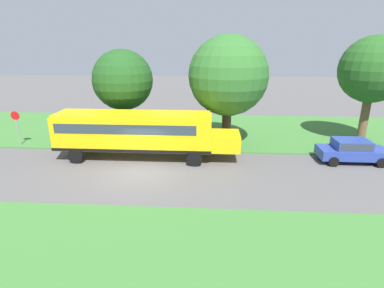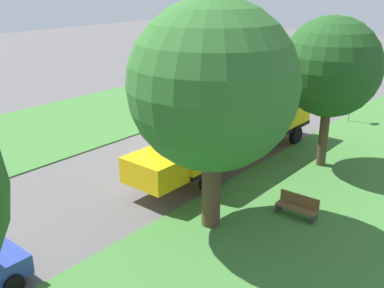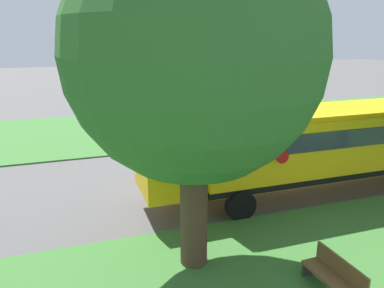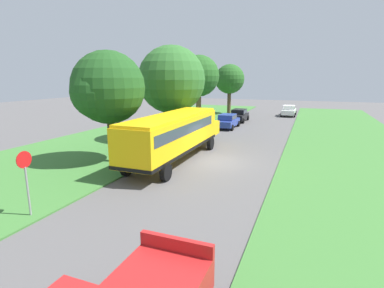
{
  "view_description": "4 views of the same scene",
  "coord_description": "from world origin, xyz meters",
  "px_view_note": "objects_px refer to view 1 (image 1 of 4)",
  "views": [
    {
      "loc": [
        16.58,
        4.26,
        7.5
      ],
      "look_at": [
        -0.74,
        3.14,
        1.72
      ],
      "focal_mm": 28.0,
      "sensor_mm": 36.0,
      "label": 1
    },
    {
      "loc": [
        -14.67,
        17.19,
        8.69
      ],
      "look_at": [
        -1.95,
        2.03,
        1.4
      ],
      "focal_mm": 42.0,
      "sensor_mm": 36.0,
      "label": 2
    },
    {
      "loc": [
        -13.77,
        8.2,
        5.77
      ],
      "look_at": [
        -0.02,
        3.58,
        1.49
      ],
      "focal_mm": 35.0,
      "sensor_mm": 36.0,
      "label": 3
    },
    {
      "loc": [
        5.58,
        -18.57,
        5.51
      ],
      "look_at": [
        -1.62,
        -0.21,
        1.14
      ],
      "focal_mm": 28.0,
      "sensor_mm": 36.0,
      "label": 4
    }
  ],
  "objects_px": {
    "oak_tree_far_end": "(373,69)",
    "park_bench": "(194,131)",
    "car_blue_nearest": "(352,149)",
    "oak_tree_beside_bus": "(120,81)",
    "school_bus": "(138,131)",
    "stop_sign": "(17,124)",
    "oak_tree_roadside_mid": "(228,74)"
  },
  "relations": [
    {
      "from": "school_bus",
      "to": "stop_sign",
      "type": "distance_m",
      "value": 10.05
    },
    {
      "from": "oak_tree_far_end",
      "to": "park_bench",
      "type": "height_order",
      "value": "oak_tree_far_end"
    },
    {
      "from": "park_bench",
      "to": "stop_sign",
      "type": "bearing_deg",
      "value": -76.04
    },
    {
      "from": "car_blue_nearest",
      "to": "park_bench",
      "type": "bearing_deg",
      "value": -115.27
    },
    {
      "from": "school_bus",
      "to": "stop_sign",
      "type": "height_order",
      "value": "school_bus"
    },
    {
      "from": "stop_sign",
      "to": "park_bench",
      "type": "xyz_separation_m",
      "value": [
        -3.32,
        13.34,
        -1.26
      ]
    },
    {
      "from": "car_blue_nearest",
      "to": "park_bench",
      "type": "relative_size",
      "value": 2.72
    },
    {
      "from": "car_blue_nearest",
      "to": "oak_tree_far_end",
      "type": "height_order",
      "value": "oak_tree_far_end"
    },
    {
      "from": "car_blue_nearest",
      "to": "oak_tree_beside_bus",
      "type": "height_order",
      "value": "oak_tree_beside_bus"
    },
    {
      "from": "oak_tree_far_end",
      "to": "park_bench",
      "type": "relative_size",
      "value": 5.08
    },
    {
      "from": "school_bus",
      "to": "car_blue_nearest",
      "type": "bearing_deg",
      "value": 90.52
    },
    {
      "from": "car_blue_nearest",
      "to": "oak_tree_beside_bus",
      "type": "relative_size",
      "value": 0.61
    },
    {
      "from": "oak_tree_far_end",
      "to": "car_blue_nearest",
      "type": "bearing_deg",
      "value": -30.56
    },
    {
      "from": "school_bus",
      "to": "stop_sign",
      "type": "relative_size",
      "value": 4.53
    },
    {
      "from": "oak_tree_beside_bus",
      "to": "park_bench",
      "type": "distance_m",
      "value": 7.24
    },
    {
      "from": "school_bus",
      "to": "car_blue_nearest",
      "type": "distance_m",
      "value": 14.36
    },
    {
      "from": "oak_tree_far_end",
      "to": "stop_sign",
      "type": "bearing_deg",
      "value": -84.18
    },
    {
      "from": "oak_tree_beside_bus",
      "to": "car_blue_nearest",
      "type": "bearing_deg",
      "value": 77.49
    },
    {
      "from": "school_bus",
      "to": "stop_sign",
      "type": "bearing_deg",
      "value": -101.08
    },
    {
      "from": "stop_sign",
      "to": "car_blue_nearest",
      "type": "bearing_deg",
      "value": 85.74
    },
    {
      "from": "oak_tree_beside_bus",
      "to": "stop_sign",
      "type": "xyz_separation_m",
      "value": [
        1.85,
        -7.74,
        -3.09
      ]
    },
    {
      "from": "park_bench",
      "to": "oak_tree_far_end",
      "type": "bearing_deg",
      "value": 87.55
    },
    {
      "from": "car_blue_nearest",
      "to": "oak_tree_beside_bus",
      "type": "distance_m",
      "value": 17.29
    },
    {
      "from": "school_bus",
      "to": "park_bench",
      "type": "height_order",
      "value": "school_bus"
    },
    {
      "from": "oak_tree_roadside_mid",
      "to": "school_bus",
      "type": "bearing_deg",
      "value": -62.28
    },
    {
      "from": "school_bus",
      "to": "oak_tree_roadside_mid",
      "type": "height_order",
      "value": "oak_tree_roadside_mid"
    },
    {
      "from": "school_bus",
      "to": "oak_tree_roadside_mid",
      "type": "bearing_deg",
      "value": 117.72
    },
    {
      "from": "school_bus",
      "to": "oak_tree_beside_bus",
      "type": "height_order",
      "value": "oak_tree_beside_bus"
    },
    {
      "from": "oak_tree_roadside_mid",
      "to": "oak_tree_beside_bus",
      "type": "bearing_deg",
      "value": -93.9
    },
    {
      "from": "oak_tree_far_end",
      "to": "stop_sign",
      "type": "distance_m",
      "value": 27.3
    },
    {
      "from": "stop_sign",
      "to": "oak_tree_far_end",
      "type": "bearing_deg",
      "value": 95.82
    },
    {
      "from": "oak_tree_beside_bus",
      "to": "stop_sign",
      "type": "height_order",
      "value": "oak_tree_beside_bus"
    }
  ]
}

